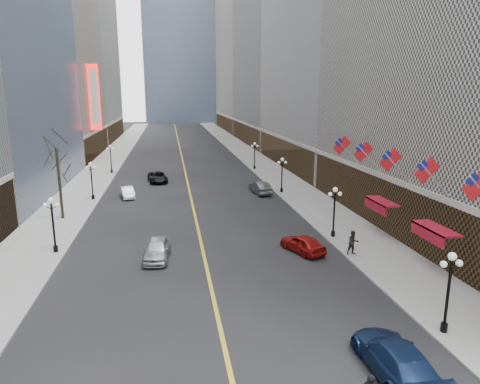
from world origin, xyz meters
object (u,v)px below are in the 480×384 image
object	(u,v)px
streetlamp_east_3	(255,153)
car_sb_near	(395,359)
streetlamp_west_2	(91,177)
streetlamp_west_3	(111,156)
streetlamp_east_1	(334,207)
car_nb_far	(158,177)
streetlamp_east_2	(282,171)
streetlamp_west_1	(53,219)
car_nb_mid	(128,192)
car_sb_far	(260,188)
car_sb_mid	(303,244)
streetlamp_east_0	(449,284)
car_nb_near	(157,249)

from	to	relation	value
streetlamp_east_3	car_sb_near	bearing A→B (deg)	-94.57
streetlamp_west_2	streetlamp_west_3	bearing A→B (deg)	90.00
streetlamp_east_1	streetlamp_west_2	bearing A→B (deg)	142.67
car_sb_near	car_nb_far	bearing A→B (deg)	-74.89
streetlamp_west_2	car_sb_near	xyz separation A→B (m)	(19.23, -36.77, -2.05)
streetlamp_east_2	car_sb_near	bearing A→B (deg)	-96.78
streetlamp_west_1	car_sb_near	bearing A→B (deg)	-44.31
streetlamp_east_1	car_nb_mid	bearing A→B (deg)	136.25
car_sb_far	car_nb_far	bearing A→B (deg)	-43.78
streetlamp_east_1	car_sb_mid	world-z (taller)	streetlamp_east_1
streetlamp_east_0	streetlamp_east_3	world-z (taller)	same
streetlamp_east_3	streetlamp_west_2	xyz separation A→B (m)	(-23.60, -18.00, 0.00)
streetlamp_east_2	car_nb_far	bearing A→B (deg)	148.30
streetlamp_west_1	streetlamp_west_3	distance (m)	36.00
streetlamp_west_2	streetlamp_west_1	bearing A→B (deg)	-90.00
streetlamp_west_1	car_sb_far	world-z (taller)	streetlamp_west_1
streetlamp_east_3	car_sb_far	bearing A→B (deg)	-98.95
streetlamp_east_1	car_sb_mid	xyz separation A→B (m)	(-3.79, -2.97, -2.17)
car_nb_near	streetlamp_west_2	bearing A→B (deg)	116.92
streetlamp_east_1	streetlamp_west_1	xyz separation A→B (m)	(-23.60, 0.00, 0.00)
streetlamp_east_1	car_sb_near	world-z (taller)	streetlamp_east_1
car_nb_far	car_sb_near	size ratio (longest dim) A/B	0.92
streetlamp_east_3	car_sb_far	size ratio (longest dim) A/B	0.94
streetlamp_east_2	car_sb_mid	bearing A→B (deg)	-100.25
streetlamp_west_1	car_sb_far	xyz separation A→B (m)	(20.80, 18.22, -2.11)
car_nb_near	streetlamp_west_3	bearing A→B (deg)	107.23
car_sb_near	car_sb_mid	distance (m)	15.80
streetlamp_east_2	streetlamp_west_1	size ratio (longest dim) A/B	1.00
streetlamp_west_1	car_sb_mid	bearing A→B (deg)	-8.54
car_nb_mid	car_nb_far	xyz separation A→B (m)	(3.49, 9.20, 0.08)
streetlamp_west_3	car_nb_mid	world-z (taller)	streetlamp_west_3
streetlamp_west_2	car_nb_mid	world-z (taller)	streetlamp_west_2
streetlamp_east_2	streetlamp_east_3	distance (m)	18.00
streetlamp_west_2	streetlamp_west_3	size ratio (longest dim) A/B	1.00
streetlamp_east_0	car_sb_near	distance (m)	5.57
streetlamp_west_3	car_sb_near	world-z (taller)	streetlamp_west_3
car_nb_near	car_nb_mid	size ratio (longest dim) A/B	1.15
streetlamp_east_1	streetlamp_east_2	bearing A→B (deg)	90.00
streetlamp_east_1	car_nb_near	distance (m)	15.81
streetlamp_east_2	car_sb_near	world-z (taller)	streetlamp_east_2
car_sb_near	streetlamp_east_3	bearing A→B (deg)	-93.54
streetlamp_west_3	car_sb_mid	bearing A→B (deg)	-63.06
streetlamp_west_2	car_nb_mid	xyz separation A→B (m)	(4.02, 0.74, -2.23)
streetlamp_east_3	car_nb_near	distance (m)	41.59
car_sb_mid	streetlamp_west_3	bearing A→B (deg)	-85.31
car_nb_far	streetlamp_west_3	bearing A→B (deg)	124.19
streetlamp_west_3	car_nb_mid	bearing A→B (deg)	-76.87
car_nb_near	car_sb_near	world-z (taller)	car_sb_near
streetlamp_west_1	streetlamp_west_3	world-z (taller)	same
streetlamp_west_3	car_sb_far	bearing A→B (deg)	-40.53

